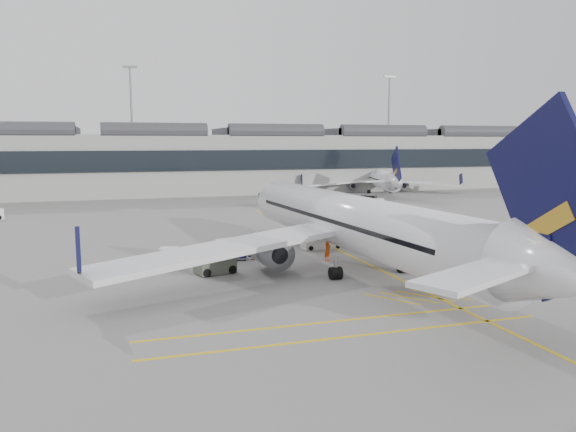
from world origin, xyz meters
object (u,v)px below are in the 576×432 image
object	(u,v)px
airliner_main	(358,225)
baggage_cart_a	(256,245)
ramp_agent_b	(254,249)
pushback_tug	(215,264)
belt_loader	(320,242)
ramp_agent_a	(328,250)

from	to	relation	value
airliner_main	baggage_cart_a	xyz separation A→B (m)	(-6.09, 7.82, -2.65)
ramp_agent_b	pushback_tug	xyz separation A→B (m)	(-3.99, -4.03, -0.17)
belt_loader	baggage_cart_a	world-z (taller)	belt_loader
belt_loader	ramp_agent_b	xyz separation A→B (m)	(-7.12, -2.96, 0.34)
belt_loader	pushback_tug	distance (m)	13.13
baggage_cart_a	ramp_agent_a	bearing A→B (deg)	-33.48
ramp_agent_b	ramp_agent_a	bearing A→B (deg)	135.51
airliner_main	pushback_tug	xyz separation A→B (m)	(-10.67, 2.19, -2.83)
airliner_main	pushback_tug	world-z (taller)	airliner_main
ramp_agent_a	ramp_agent_b	world-z (taller)	ramp_agent_a
belt_loader	baggage_cart_a	distance (m)	6.68
ramp_agent_b	baggage_cart_a	bearing A→B (deg)	-131.53
belt_loader	ramp_agent_b	distance (m)	7.72
airliner_main	pushback_tug	bearing A→B (deg)	164.71
baggage_cart_a	ramp_agent_b	distance (m)	1.70
ramp_agent_a	pushback_tug	world-z (taller)	ramp_agent_a
belt_loader	ramp_agent_b	world-z (taller)	belt_loader
baggage_cart_a	ramp_agent_b	size ratio (longest dim) A/B	0.96
airliner_main	belt_loader	distance (m)	9.67
baggage_cart_a	pushback_tug	xyz separation A→B (m)	(-4.58, -5.62, -0.18)
belt_loader	airliner_main	bearing A→B (deg)	-96.43
ramp_agent_a	belt_loader	bearing A→B (deg)	39.00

